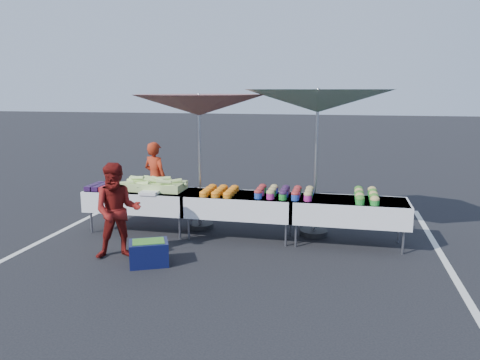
% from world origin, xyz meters
% --- Properties ---
extents(ground, '(80.00, 80.00, 0.00)m').
position_xyz_m(ground, '(0.00, 0.00, 0.00)').
color(ground, black).
extents(stripe_left, '(0.10, 5.00, 0.00)m').
position_xyz_m(stripe_left, '(-3.20, 0.00, 0.00)').
color(stripe_left, silver).
rests_on(stripe_left, ground).
extents(stripe_right, '(0.10, 5.00, 0.00)m').
position_xyz_m(stripe_right, '(3.20, 0.00, 0.00)').
color(stripe_right, silver).
rests_on(stripe_right, ground).
extents(table_left, '(1.86, 0.81, 0.75)m').
position_xyz_m(table_left, '(-1.80, 0.00, 0.58)').
color(table_left, white).
rests_on(table_left, ground).
extents(table_center, '(1.86, 0.81, 0.75)m').
position_xyz_m(table_center, '(0.00, 0.00, 0.58)').
color(table_center, white).
rests_on(table_center, ground).
extents(table_right, '(1.86, 0.81, 0.75)m').
position_xyz_m(table_right, '(1.80, 0.00, 0.58)').
color(table_right, white).
rests_on(table_right, ground).
extents(berry_punnets, '(0.40, 0.54, 0.08)m').
position_xyz_m(berry_punnets, '(-2.51, -0.06, 0.79)').
color(berry_punnets, black).
rests_on(berry_punnets, table_left).
extents(corn_pile, '(1.16, 0.57, 0.26)m').
position_xyz_m(corn_pile, '(-1.55, 0.04, 0.84)').
color(corn_pile, '#B5DC71').
rests_on(corn_pile, table_left).
extents(plastic_bags, '(0.30, 0.25, 0.05)m').
position_xyz_m(plastic_bags, '(-1.50, -0.30, 0.78)').
color(plastic_bags, white).
rests_on(plastic_bags, table_left).
extents(carrot_bowls, '(0.55, 0.69, 0.11)m').
position_xyz_m(carrot_bowls, '(-0.35, -0.01, 0.80)').
color(carrot_bowls, orange).
rests_on(carrot_bowls, table_center).
extents(potato_cups, '(0.94, 0.58, 0.16)m').
position_xyz_m(potato_cups, '(0.75, 0.00, 0.83)').
color(potato_cups, '#21409D').
rests_on(potato_cups, table_right).
extents(bean_baskets, '(0.36, 0.86, 0.15)m').
position_xyz_m(bean_baskets, '(2.06, 0.08, 0.82)').
color(bean_baskets, '#21872C').
rests_on(bean_baskets, table_right).
extents(vendor, '(0.63, 0.52, 1.47)m').
position_xyz_m(vendor, '(-1.99, 1.14, 0.73)').
color(vendor, '#A82B13').
rests_on(vendor, ground).
extents(customer, '(0.86, 0.77, 1.44)m').
position_xyz_m(customer, '(-1.57, -1.33, 0.72)').
color(customer, maroon).
rests_on(customer, ground).
extents(umbrella_left, '(2.56, 2.56, 2.43)m').
position_xyz_m(umbrella_left, '(-0.82, 0.40, 2.20)').
color(umbrella_left, black).
rests_on(umbrella_left, ground).
extents(umbrella_right, '(2.53, 2.53, 2.52)m').
position_xyz_m(umbrella_right, '(1.23, 0.40, 2.28)').
color(umbrella_right, black).
rests_on(umbrella_right, ground).
extents(storage_bin, '(0.66, 0.59, 0.36)m').
position_xyz_m(storage_bin, '(-1.01, -1.52, 0.18)').
color(storage_bin, '#0C113C').
rests_on(storage_bin, ground).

